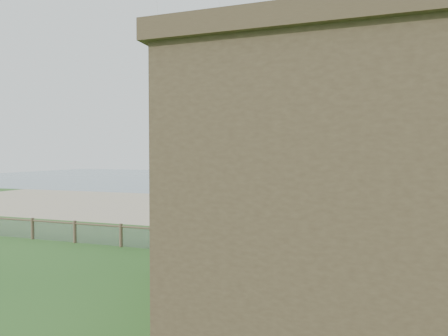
{
  "coord_description": "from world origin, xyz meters",
  "views": [
    {
      "loc": [
        9.1,
        -12.38,
        4.99
      ],
      "look_at": [
        2.18,
        8.0,
        4.24
      ],
      "focal_mm": 32.0,
      "sensor_mm": 36.0,
      "label": 1
    }
  ],
  "objects": [
    {
      "name": "ocean",
      "position": [
        0.0,
        66.0,
        0.0
      ],
      "size": [
        160.0,
        68.0,
        0.02
      ],
      "primitive_type": "cube",
      "color": "slate",
      "rests_on": "ground"
    },
    {
      "name": "picnic_table",
      "position": [
        2.07,
        2.62,
        0.35
      ],
      "size": [
        1.88,
        1.55,
        0.71
      ],
      "primitive_type": null,
      "rotation": [
        0.0,
        0.0,
        0.18
      ],
      "color": "brown",
      "rests_on": "ground"
    },
    {
      "name": "octopus_kite",
      "position": [
        -2.16,
        13.29,
        8.74
      ],
      "size": [
        3.74,
        3.13,
        6.59
      ],
      "primitive_type": null,
      "rotation": [
        0.0,
        0.0,
        0.31
      ],
      "color": "#FD2746"
    },
    {
      "name": "ground",
      "position": [
        0.0,
        0.0,
        0.0
      ],
      "size": [
        160.0,
        160.0,
        0.0
      ],
      "primitive_type": "plane",
      "color": "#28531C",
      "rests_on": "ground"
    },
    {
      "name": "sand_beach",
      "position": [
        0.0,
        22.0,
        0.0
      ],
      "size": [
        72.0,
        20.0,
        0.02
      ],
      "primitive_type": "cube",
      "color": "#C3B38D",
      "rests_on": "ground"
    },
    {
      "name": "chainlink_fence",
      "position": [
        0.0,
        6.0,
        0.55
      ],
      "size": [
        36.2,
        0.2,
        1.25
      ],
      "primitive_type": null,
      "color": "brown",
      "rests_on": "ground"
    }
  ]
}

